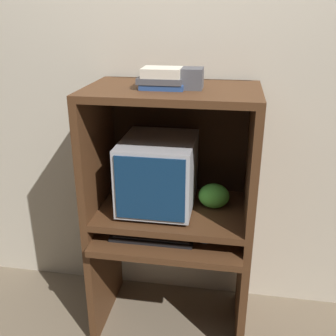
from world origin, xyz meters
TOP-DOWN VIEW (x-y plane):
  - wall_back at (0.00, 0.61)m, footprint 6.00×0.06m
  - desk_base at (0.00, 0.23)m, footprint 0.86×0.61m
  - desk_monitor_shelf at (0.00, 0.27)m, footprint 0.86×0.55m
  - hutch_upper at (0.00, 0.31)m, footprint 0.86×0.55m
  - crt_monitor at (-0.07, 0.27)m, footprint 0.38×0.45m
  - keyboard at (-0.08, 0.12)m, footprint 0.44×0.15m
  - mouse at (0.20, 0.12)m, footprint 0.07×0.05m
  - snack_bag at (0.23, 0.31)m, footprint 0.17×0.13m
  - book_stack at (-0.05, 0.23)m, footprint 0.22×0.14m
  - storage_box at (0.08, 0.26)m, footprint 0.14×0.12m

SIDE VIEW (x-z plane):
  - desk_base at x=0.00m, z-range 0.08..0.74m
  - keyboard at x=-0.08m, z-range 0.67..0.69m
  - mouse at x=0.20m, z-range 0.67..0.70m
  - desk_monitor_shelf at x=0.00m, z-range 0.70..0.81m
  - snack_bag at x=0.23m, z-range 0.78..0.92m
  - crt_monitor at x=-0.07m, z-range 0.79..1.17m
  - hutch_upper at x=0.00m, z-range 0.87..1.53m
  - wall_back at x=0.00m, z-range 0.00..2.60m
  - storage_box at x=0.08m, z-range 1.44..1.54m
  - book_stack at x=-0.05m, z-range 1.44..1.54m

